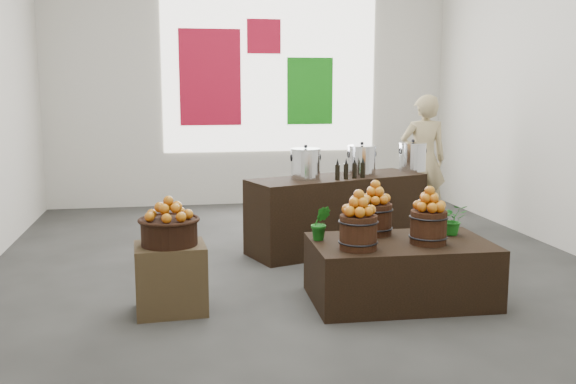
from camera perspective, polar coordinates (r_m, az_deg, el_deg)
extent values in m
plane|color=#3B3C39|center=(6.49, 0.53, -6.45)|extent=(7.00, 7.00, 0.00)
cube|color=beige|center=(9.71, -3.36, 10.71)|extent=(6.00, 0.04, 4.00)
cube|color=white|center=(9.73, -1.56, 10.72)|extent=(3.20, 0.02, 2.40)
cube|color=#AE0D28|center=(9.63, -6.94, 10.07)|extent=(0.90, 0.04, 1.40)
cube|color=#168013|center=(9.83, 1.96, 8.95)|extent=(0.70, 0.04, 1.00)
cube|color=#AE0D28|center=(9.73, -2.16, 13.66)|extent=(0.50, 0.04, 0.50)
cube|color=#4E3C24|center=(5.19, -10.38, -7.55)|extent=(0.57, 0.48, 0.55)
cylinder|color=black|center=(5.09, -10.51, -3.54)|extent=(0.44, 0.44, 0.20)
cube|color=black|center=(5.45, 9.91, -6.92)|extent=(1.49, 0.94, 0.51)
cylinder|color=#35170E|center=(5.05, 6.26, -3.59)|extent=(0.29, 0.29, 0.27)
cylinder|color=#35170E|center=(5.32, 12.37, -3.09)|extent=(0.29, 0.29, 0.27)
cylinder|color=#35170E|center=(5.57, 7.71, -2.40)|extent=(0.29, 0.29, 0.27)
imported|color=#146317|center=(5.69, 14.40, -2.37)|extent=(0.26, 0.23, 0.27)
imported|color=#146317|center=(5.32, 2.91, -2.77)|extent=(0.18, 0.16, 0.29)
cube|color=black|center=(7.01, 4.39, -1.89)|extent=(2.07, 1.23, 0.81)
cylinder|color=silver|center=(6.71, 1.57, 2.43)|extent=(0.30, 0.30, 0.30)
cylinder|color=silver|center=(7.10, 6.56, 2.76)|extent=(0.30, 0.30, 0.30)
cylinder|color=silver|center=(7.54, 11.01, 3.03)|extent=(0.30, 0.30, 0.30)
imported|color=tan|center=(8.51, 11.92, 2.85)|extent=(0.64, 0.44, 1.67)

